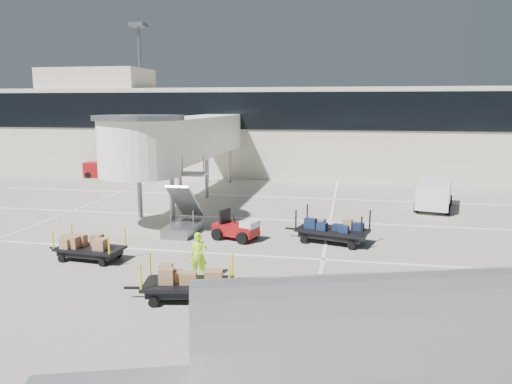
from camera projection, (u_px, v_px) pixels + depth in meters
ground at (175, 266)px, 20.67m from camera, size 140.00×140.00×0.00m
lane_markings at (218, 216)px, 29.81m from camera, size 40.00×30.00×0.02m
terminal at (275, 129)px, 48.97m from camera, size 64.00×12.11×15.20m
jet_bridge at (180, 140)px, 32.50m from camera, size 5.70×20.40×6.03m
baggage_tug at (237, 229)px, 24.60m from camera, size 2.42×1.98×1.45m
suitcase_cart at (331, 231)px, 24.03m from camera, size 4.20×2.53×1.61m
box_cart_near at (189, 283)px, 17.06m from camera, size 3.83×2.01×1.47m
box_cart_far at (88, 249)px, 21.31m from camera, size 3.51×1.67×1.35m
ground_worker at (199, 256)px, 19.09m from camera, size 0.73×0.56×1.80m
minivan at (434, 192)px, 31.84m from camera, size 2.86×5.01×1.79m
belt_loader at (105, 170)px, 45.26m from camera, size 3.91×1.87×1.82m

